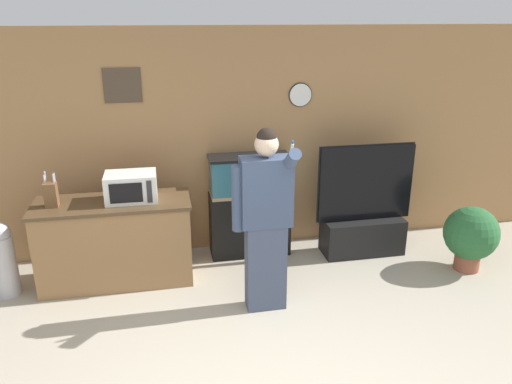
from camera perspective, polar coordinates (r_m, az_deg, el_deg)
name	(u,v)px	position (r m, az deg, el deg)	size (l,w,h in m)	color
wall_back_paneled	(218,143)	(5.82, -4.31, 5.63)	(10.00, 0.08, 2.60)	#A87A4C
counter_island	(116,241)	(5.48, -15.73, -5.46)	(1.59, 0.65, 0.90)	olive
microwave	(131,187)	(5.25, -14.09, 0.58)	(0.51, 0.37, 0.29)	white
knife_block	(51,194)	(5.33, -22.39, -0.25)	(0.12, 0.12, 0.35)	brown
aquarium_on_stand	(249,205)	(5.82, -0.75, -1.51)	(0.93, 0.36, 1.21)	black
tv_on_stand	(363,222)	(6.05, 12.13, -3.38)	(1.15, 0.40, 1.33)	black
person_standing	(265,219)	(4.61, 1.04, -3.08)	(0.56, 0.42, 1.78)	#424C66
potted_plant	(471,235)	(5.99, 23.35, -4.52)	(0.59, 0.59, 0.74)	brown
trash_bin	(3,258)	(5.63, -26.96, -6.76)	(0.25, 0.25, 0.79)	#B7B7BC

